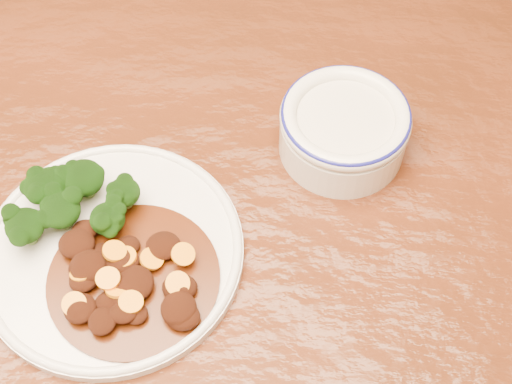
{
  "coord_description": "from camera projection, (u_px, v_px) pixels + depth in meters",
  "views": [
    {
      "loc": [
        0.19,
        -0.32,
        1.38
      ],
      "look_at": [
        0.18,
        0.08,
        0.77
      ],
      "focal_mm": 50.0,
      "sensor_mm": 36.0,
      "label": 1
    }
  ],
  "objects": [
    {
      "name": "dip_bowl",
      "position": [
        344.0,
        128.0,
        0.75
      ],
      "size": [
        0.14,
        0.14,
        0.06
      ],
      "rotation": [
        0.0,
        0.0,
        0.0
      ],
      "color": "silver",
      "rests_on": "dining_table"
    },
    {
      "name": "dining_table",
      "position": [
        88.0,
        305.0,
        0.77
      ],
      "size": [
        1.51,
        0.92,
        0.75
      ],
      "rotation": [
        0.0,
        0.0,
        -0.01
      ],
      "color": "#4F200E",
      "rests_on": "ground"
    },
    {
      "name": "broccoli_florets",
      "position": [
        67.0,
        199.0,
        0.7
      ],
      "size": [
        0.13,
        0.1,
        0.05
      ],
      "color": "#79A354",
      "rests_on": "dinner_plate"
    },
    {
      "name": "dinner_plate",
      "position": [
        113.0,
        251.0,
        0.7
      ],
      "size": [
        0.26,
        0.26,
        0.02
      ],
      "rotation": [
        0.0,
        0.0,
        0.26
      ],
      "color": "silver",
      "rests_on": "dining_table"
    },
    {
      "name": "mince_stew",
      "position": [
        126.0,
        279.0,
        0.67
      ],
      "size": [
        0.17,
        0.17,
        0.03
      ],
      "color": "#431D07",
      "rests_on": "dinner_plate"
    }
  ]
}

